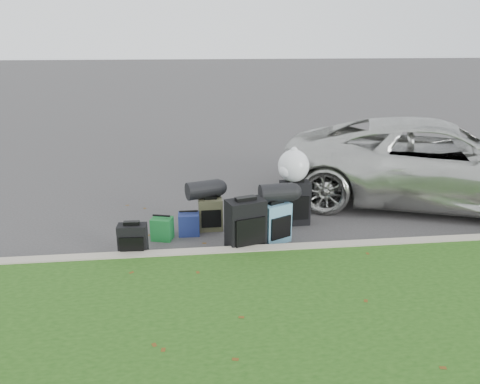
{
  "coord_description": "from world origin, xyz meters",
  "views": [
    {
      "loc": [
        -0.9,
        -6.7,
        2.85
      ],
      "look_at": [
        -0.1,
        0.2,
        0.55
      ],
      "focal_mm": 35.0,
      "sensor_mm": 36.0,
      "label": 1
    }
  ],
  "objects": [
    {
      "name": "curb",
      "position": [
        0.0,
        -1.0,
        0.07
      ],
      "size": [
        120.0,
        0.18,
        0.15
      ],
      "primitive_type": "cube",
      "color": "#9E937F",
      "rests_on": "ground"
    },
    {
      "name": "suitcase_small_black",
      "position": [
        -1.67,
        -0.8,
        0.24
      ],
      "size": [
        0.39,
        0.23,
        0.48
      ],
      "primitive_type": "cube",
      "rotation": [
        0.0,
        0.0,
        -0.04
      ],
      "color": "black",
      "rests_on": "ground"
    },
    {
      "name": "suitcase_large_black_right",
      "position": [
        0.77,
        0.16,
        0.35
      ],
      "size": [
        0.47,
        0.29,
        0.69
      ],
      "primitive_type": "cube",
      "rotation": [
        0.0,
        0.0,
        0.02
      ],
      "color": "black",
      "rests_on": "ground"
    },
    {
      "name": "duffel_left",
      "position": [
        -0.67,
        0.12,
        0.64
      ],
      "size": [
        0.57,
        0.42,
        0.28
      ],
      "primitive_type": "cylinder",
      "rotation": [
        0.0,
        1.57,
        0.31
      ],
      "color": "black",
      "rests_on": "suitcase_olive"
    },
    {
      "name": "suitcase_olive",
      "position": [
        -0.58,
        0.06,
        0.25
      ],
      "size": [
        0.37,
        0.23,
        0.5
      ],
      "primitive_type": "cube",
      "rotation": [
        0.0,
        0.0,
        0.02
      ],
      "color": "#3D3C27",
      "rests_on": "ground"
    },
    {
      "name": "tote_navy",
      "position": [
        -0.91,
        -0.1,
        0.17
      ],
      "size": [
        0.32,
        0.25,
        0.33
      ],
      "primitive_type": "cube",
      "rotation": [
        0.0,
        0.0,
        -0.02
      ],
      "color": "navy",
      "rests_on": "ground"
    },
    {
      "name": "ground",
      "position": [
        0.0,
        0.0,
        0.0
      ],
      "size": [
        120.0,
        120.0,
        0.0
      ],
      "primitive_type": "plane",
      "color": "#383535",
      "rests_on": "ground"
    },
    {
      "name": "suv",
      "position": [
        3.5,
        0.89,
        0.74
      ],
      "size": [
        5.85,
        4.16,
        1.48
      ],
      "primitive_type": "imported",
      "rotation": [
        0.0,
        0.0,
        1.21
      ],
      "color": "#B7B7B2",
      "rests_on": "ground"
    },
    {
      "name": "tote_green",
      "position": [
        -1.31,
        -0.23,
        0.17
      ],
      "size": [
        0.35,
        0.31,
        0.33
      ],
      "primitive_type": "cube",
      "rotation": [
        0.0,
        0.0,
        -0.28
      ],
      "color": "#156227",
      "rests_on": "ground"
    },
    {
      "name": "suitcase_teal",
      "position": [
        0.33,
        -0.51,
        0.3
      ],
      "size": [
        0.48,
        0.41,
        0.59
      ],
      "primitive_type": "cube",
      "rotation": [
        0.0,
        0.0,
        0.47
      ],
      "color": "teal",
      "rests_on": "ground"
    },
    {
      "name": "trash_bag",
      "position": [
        0.75,
        0.22,
        0.94
      ],
      "size": [
        0.49,
        0.49,
        0.49
      ],
      "primitive_type": "sphere",
      "color": "white",
      "rests_on": "suitcase_large_black_right"
    },
    {
      "name": "suitcase_large_black_left",
      "position": [
        -0.13,
        -0.75,
        0.37
      ],
      "size": [
        0.59,
        0.45,
        0.75
      ],
      "primitive_type": "cube",
      "rotation": [
        0.0,
        0.0,
        0.29
      ],
      "color": "black",
      "rests_on": "ground"
    },
    {
      "name": "duffel_right",
      "position": [
        0.36,
        -0.45,
        0.73
      ],
      "size": [
        0.52,
        0.32,
        0.27
      ],
      "primitive_type": "cylinder",
      "rotation": [
        0.0,
        1.57,
        0.1
      ],
      "color": "black",
      "rests_on": "suitcase_teal"
    }
  ]
}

